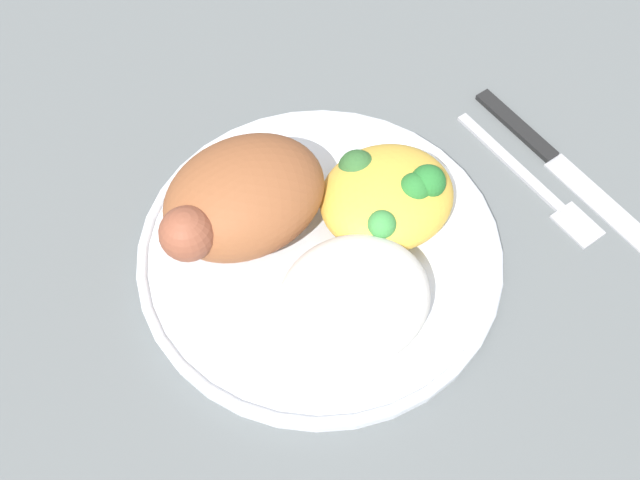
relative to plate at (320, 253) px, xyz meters
The scene contains 7 objects.
ground_plane 0.01m from the plate, ahead, with size 2.00×2.00×0.00m, color slate.
plate is the anchor object (origin of this frame).
roasted_chicken 0.07m from the plate, 51.93° to the right, with size 0.12×0.09×0.06m.
rice_pile 0.06m from the plate, 80.80° to the left, with size 0.10×0.09×0.04m, color silver.
mac_cheese_with_broccoli 0.06m from the plate, behind, with size 0.09×0.09×0.04m.
fork 0.17m from the plate, 169.20° to the left, with size 0.02×0.14×0.01m.
knife 0.20m from the plate, behind, with size 0.03×0.19×0.01m.
Camera 1 is at (0.15, 0.23, 0.47)m, focal length 44.19 mm.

